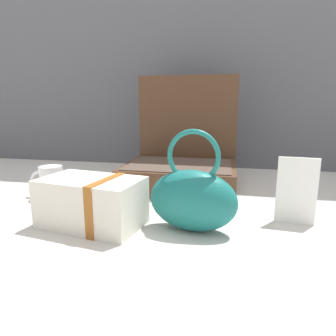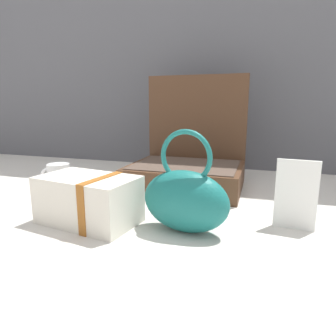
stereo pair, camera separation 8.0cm
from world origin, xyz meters
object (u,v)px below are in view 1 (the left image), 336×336
teal_pouch_handbag (193,198)px  cream_toiletry_bag (93,202)px  coffee_mug (51,182)px  info_card_left (296,191)px  open_suitcase (181,162)px

teal_pouch_handbag → cream_toiletry_bag: (-0.23, -0.02, -0.02)m
teal_pouch_handbag → coffee_mug: 0.48m
info_card_left → cream_toiletry_bag: bearing=-161.3°
open_suitcase → coffee_mug: (-0.37, -0.23, -0.03)m
open_suitcase → info_card_left: 0.44m
open_suitcase → teal_pouch_handbag: (0.09, -0.38, -0.01)m
teal_pouch_handbag → cream_toiletry_bag: size_ratio=0.91×
cream_toiletry_bag → coffee_mug: (-0.22, 0.17, -0.01)m
cream_toiletry_bag → info_card_left: size_ratio=1.56×
coffee_mug → info_card_left: info_card_left is taller
teal_pouch_handbag → coffee_mug: teal_pouch_handbag is taller
open_suitcase → teal_pouch_handbag: open_suitcase is taller
open_suitcase → info_card_left: (0.32, -0.29, -0.00)m
cream_toiletry_bag → info_card_left: bearing=13.0°
teal_pouch_handbag → coffee_mug: (-0.45, 0.15, -0.03)m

